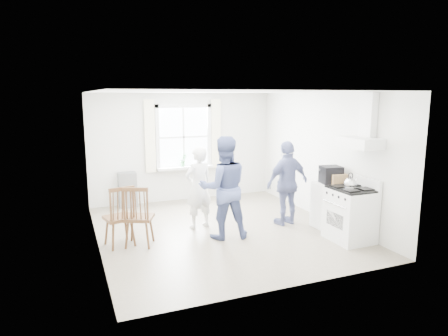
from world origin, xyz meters
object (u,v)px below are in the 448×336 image
at_px(stereo_stack, 331,175).
at_px(person_right, 287,183).
at_px(low_cabinet, 329,205).
at_px(person_mid, 224,188).
at_px(gas_stove, 350,214).
at_px(person_left, 199,187).
at_px(windsor_chair_b, 137,210).
at_px(windsor_chair_a, 121,210).

height_order(stereo_stack, person_right, person_right).
xyz_separation_m(low_cabinet, person_mid, (-2.08, 0.27, 0.47)).
height_order(gas_stove, stereo_stack, stereo_stack).
bearing_deg(person_left, gas_stove, 130.18).
xyz_separation_m(windsor_chair_b, person_left, (1.29, 0.62, 0.14)).
bearing_deg(gas_stove, person_left, 143.54).
height_order(person_left, person_right, person_right).
xyz_separation_m(windsor_chair_a, person_mid, (1.78, -0.18, 0.27)).
distance_m(windsor_chair_b, person_left, 1.43).
bearing_deg(low_cabinet, gas_stove, -95.68).
height_order(stereo_stack, person_left, person_left).
height_order(windsor_chair_a, windsor_chair_b, windsor_chair_a).
height_order(person_mid, person_right, person_mid).
height_order(windsor_chair_a, person_left, person_left).
xyz_separation_m(stereo_stack, windsor_chair_b, (-3.58, 0.39, -0.41)).
distance_m(low_cabinet, stereo_stack, 0.62).
xyz_separation_m(stereo_stack, person_left, (-2.30, 1.01, -0.27)).
bearing_deg(person_mid, low_cabinet, -178.38).
bearing_deg(gas_stove, windsor_chair_b, 163.52).
relative_size(gas_stove, person_mid, 0.61).
distance_m(gas_stove, low_cabinet, 0.70).
distance_m(person_mid, person_right, 1.47).
relative_size(person_left, person_right, 0.95).
bearing_deg(windsor_chair_b, person_mid, -2.75).
bearing_deg(gas_stove, person_right, 114.91).
bearing_deg(person_left, person_right, 151.59).
bearing_deg(stereo_stack, person_left, 156.25).
bearing_deg(gas_stove, low_cabinet, 84.32).
relative_size(low_cabinet, stereo_stack, 2.15).
bearing_deg(windsor_chair_b, gas_stove, -16.48).
bearing_deg(windsor_chair_a, low_cabinet, -6.74).
distance_m(person_left, person_right, 1.75).
height_order(person_left, person_mid, person_mid).
bearing_deg(stereo_stack, person_right, 137.46).
height_order(gas_stove, low_cabinet, gas_stove).
height_order(windsor_chair_b, person_right, person_right).
height_order(windsor_chair_b, person_mid, person_mid).
height_order(low_cabinet, person_left, person_left).
distance_m(gas_stove, stereo_stack, 0.87).
bearing_deg(windsor_chair_b, person_right, 3.14).
bearing_deg(windsor_chair_a, gas_stove, -16.98).
bearing_deg(person_right, person_mid, -0.29).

